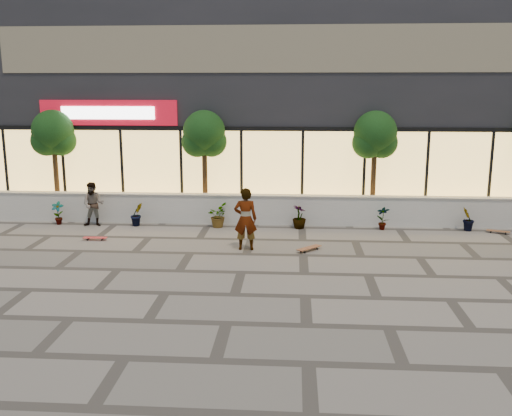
# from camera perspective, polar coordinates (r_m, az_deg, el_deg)

# --- Properties ---
(ground) EXTENTS (80.00, 80.00, 0.00)m
(ground) POSITION_cam_1_polar(r_m,az_deg,el_deg) (13.29, 4.95, -8.80)
(ground) COLOR gray
(ground) RESTS_ON ground
(planter_wall) EXTENTS (22.00, 0.42, 1.04)m
(planter_wall) POSITION_cam_1_polar(r_m,az_deg,el_deg) (19.87, 4.63, -0.19)
(planter_wall) COLOR white
(planter_wall) RESTS_ON ground
(retail_building) EXTENTS (24.00, 9.17, 8.50)m
(retail_building) POSITION_cam_1_polar(r_m,az_deg,el_deg) (24.91, 4.62, 10.92)
(retail_building) COLOR #242529
(retail_building) RESTS_ON ground
(shrub_a) EXTENTS (0.43, 0.29, 0.81)m
(shrub_a) POSITION_cam_1_polar(r_m,az_deg,el_deg) (21.02, -19.20, -0.48)
(shrub_a) COLOR #163410
(shrub_a) RESTS_ON ground
(shrub_b) EXTENTS (0.57, 0.57, 0.81)m
(shrub_b) POSITION_cam_1_polar(r_m,az_deg,el_deg) (20.09, -11.83, -0.61)
(shrub_b) COLOR #163410
(shrub_b) RESTS_ON ground
(shrub_c) EXTENTS (0.68, 0.77, 0.81)m
(shrub_c) POSITION_cam_1_polar(r_m,az_deg,el_deg) (19.53, -3.89, -0.75)
(shrub_c) COLOR #163410
(shrub_c) RESTS_ON ground
(shrub_d) EXTENTS (0.64, 0.64, 0.81)m
(shrub_d) POSITION_cam_1_polar(r_m,az_deg,el_deg) (19.35, 4.35, -0.87)
(shrub_d) COLOR #163410
(shrub_d) RESTS_ON ground
(shrub_e) EXTENTS (0.46, 0.35, 0.81)m
(shrub_e) POSITION_cam_1_polar(r_m,az_deg,el_deg) (19.58, 12.57, -0.97)
(shrub_e) COLOR #163410
(shrub_e) RESTS_ON ground
(shrub_f) EXTENTS (0.55, 0.57, 0.81)m
(shrub_f) POSITION_cam_1_polar(r_m,az_deg,el_deg) (20.20, 20.44, -1.06)
(shrub_f) COLOR #163410
(shrub_f) RESTS_ON ground
(tree_west) EXTENTS (1.60, 1.50, 3.92)m
(tree_west) POSITION_cam_1_polar(r_m,az_deg,el_deg) (21.99, -19.62, 6.83)
(tree_west) COLOR #4A2E1A
(tree_west) RESTS_ON ground
(tree_midwest) EXTENTS (1.60, 1.50, 3.92)m
(tree_midwest) POSITION_cam_1_polar(r_m,az_deg,el_deg) (20.44, -5.21, 7.13)
(tree_midwest) COLOR #4A2E1A
(tree_midwest) RESTS_ON ground
(tree_mideast) EXTENTS (1.60, 1.50, 3.92)m
(tree_mideast) POSITION_cam_1_polar(r_m,az_deg,el_deg) (20.38, 11.82, 6.91)
(tree_mideast) COLOR #4A2E1A
(tree_mideast) RESTS_ON ground
(skater_center) EXTENTS (0.70, 0.49, 1.85)m
(skater_center) POSITION_cam_1_polar(r_m,az_deg,el_deg) (16.67, -1.06, -1.11)
(skater_center) COLOR silver
(skater_center) RESTS_ON ground
(skater_left) EXTENTS (0.79, 0.64, 1.53)m
(skater_left) POSITION_cam_1_polar(r_m,az_deg,el_deg) (20.32, -15.96, 0.35)
(skater_left) COLOR #887557
(skater_left) RESTS_ON ground
(skateboard_center) EXTENTS (0.76, 0.78, 0.11)m
(skateboard_center) POSITION_cam_1_polar(r_m,az_deg,el_deg) (16.81, 5.33, -4.01)
(skateboard_center) COLOR brown
(skateboard_center) RESTS_ON ground
(skateboard_left) EXTENTS (0.75, 0.21, 0.09)m
(skateboard_left) POSITION_cam_1_polar(r_m,az_deg,el_deg) (18.59, -15.80, -2.89)
(skateboard_left) COLOR red
(skateboard_left) RESTS_ON ground
(skateboard_right_near) EXTENTS (0.75, 0.45, 0.09)m
(skateboard_right_near) POSITION_cam_1_polar(r_m,az_deg,el_deg) (20.33, 23.06, -2.15)
(skateboard_right_near) COLOR brown
(skateboard_right_near) RESTS_ON ground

